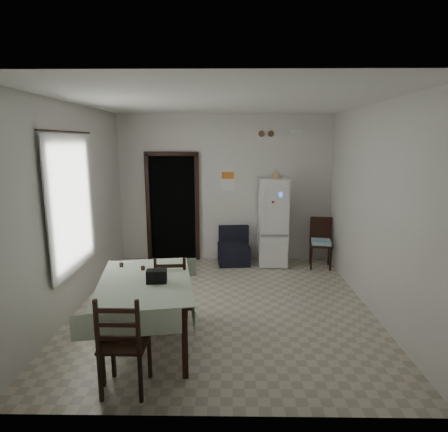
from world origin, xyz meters
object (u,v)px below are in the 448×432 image
at_px(navy_seat, 234,246).
at_px(dining_chair_far_right, 172,290).
at_px(dining_chair_near_head, 125,341).
at_px(fridge, 273,222).
at_px(dining_table, 146,313).
at_px(corner_chair, 321,243).
at_px(dining_chair_far_left, 141,292).

bearing_deg(navy_seat, dining_chair_far_right, -113.88).
bearing_deg(navy_seat, dining_chair_near_head, -111.25).
height_order(fridge, dining_chair_near_head, fridge).
xyz_separation_m(dining_table, dining_chair_near_head, (-0.03, -0.79, 0.10)).
distance_m(corner_chair, dining_chair_near_head, 4.55).
relative_size(fridge, dining_table, 1.08).
height_order(corner_chair, dining_table, corner_chair).
height_order(navy_seat, dining_chair_near_head, dining_chair_near_head).
bearing_deg(corner_chair, fridge, 177.86).
distance_m(navy_seat, corner_chair, 1.67).
relative_size(fridge, navy_seat, 2.34).
bearing_deg(corner_chair, navy_seat, -177.01).
distance_m(dining_chair_far_left, dining_chair_near_head, 1.35).
height_order(dining_chair_far_left, dining_chair_far_right, dining_chair_far_right).
height_order(fridge, corner_chair, fridge).
xyz_separation_m(fridge, dining_chair_far_left, (-2.00, -2.48, -0.41)).
xyz_separation_m(dining_chair_far_right, dining_chair_near_head, (-0.25, -1.32, 0.02)).
bearing_deg(fridge, dining_chair_near_head, -116.17).
distance_m(fridge, dining_chair_near_head, 4.25).
bearing_deg(dining_chair_near_head, dining_chair_far_right, -100.00).
distance_m(navy_seat, dining_chair_near_head, 3.97).
xyz_separation_m(dining_chair_far_left, dining_chair_near_head, (0.16, -1.33, 0.07)).
bearing_deg(navy_seat, dining_table, -114.53).
xyz_separation_m(fridge, corner_chair, (0.90, -0.18, -0.38)).
bearing_deg(dining_chair_far_left, dining_chair_far_right, -161.36).
relative_size(fridge, dining_chair_far_right, 1.75).
distance_m(corner_chair, dining_table, 3.93).
bearing_deg(dining_chair_far_right, dining_table, 63.25).
distance_m(fridge, dining_chair_far_left, 3.21).
distance_m(dining_chair_far_right, dining_chair_near_head, 1.34).
height_order(fridge, dining_chair_far_left, fridge).
xyz_separation_m(corner_chair, dining_chair_far_left, (-2.90, -2.30, -0.04)).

